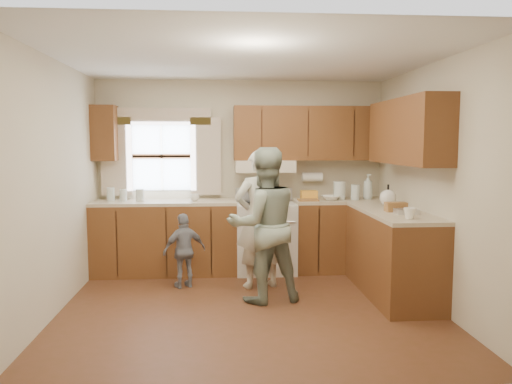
{
  "coord_description": "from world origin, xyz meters",
  "views": [
    {
      "loc": [
        -0.3,
        -4.95,
        1.69
      ],
      "look_at": [
        0.1,
        0.4,
        1.15
      ],
      "focal_mm": 35.0,
      "sensor_mm": 36.0,
      "label": 1
    }
  ],
  "objects": [
    {
      "name": "child",
      "position": [
        -0.7,
        0.78,
        0.43
      ],
      "size": [
        0.55,
        0.4,
        0.87
      ],
      "primitive_type": "imported",
      "rotation": [
        0.0,
        0.0,
        3.56
      ],
      "color": "gray",
      "rests_on": "ground"
    },
    {
      "name": "woman_right",
      "position": [
        0.17,
        0.22,
        0.82
      ],
      "size": [
        0.92,
        0.79,
        1.63
      ],
      "primitive_type": "imported",
      "rotation": [
        0.0,
        0.0,
        3.38
      ],
      "color": "#203A2D",
      "rests_on": "ground"
    },
    {
      "name": "room",
      "position": [
        0.0,
        0.0,
        1.25
      ],
      "size": [
        3.8,
        3.8,
        3.8
      ],
      "color": "#513019",
      "rests_on": "ground"
    },
    {
      "name": "kitchen_fixtures",
      "position": [
        0.61,
        1.08,
        0.84
      ],
      "size": [
        3.8,
        2.25,
        2.15
      ],
      "color": "#46240F",
      "rests_on": "ground"
    },
    {
      "name": "stove",
      "position": [
        0.3,
        1.44,
        0.47
      ],
      "size": [
        0.76,
        0.67,
        1.07
      ],
      "color": "silver",
      "rests_on": "ground"
    },
    {
      "name": "woman_left",
      "position": [
        0.16,
        0.73,
        0.81
      ],
      "size": [
        0.67,
        0.52,
        1.61
      ],
      "primitive_type": "imported",
      "rotation": [
        0.0,
        0.0,
        3.4
      ],
      "color": "beige",
      "rests_on": "ground"
    }
  ]
}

